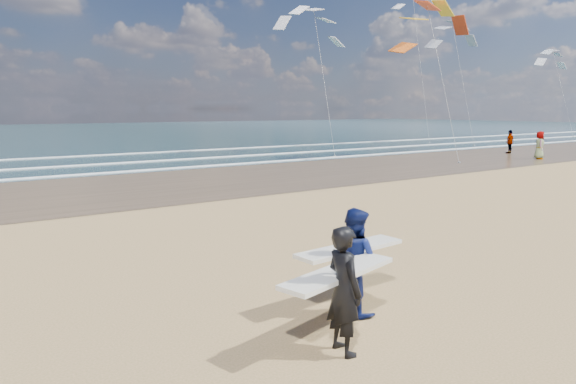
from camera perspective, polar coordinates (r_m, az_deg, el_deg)
wet_sand_strip at (r=34.25m, az=12.59°, el=3.25°), size 220.00×12.00×0.01m
ocean at (r=81.18m, az=-16.68°, el=6.43°), size 220.00×100.00×0.02m
foam_breakers at (r=41.74m, az=2.38°, el=4.57°), size 220.00×11.70×0.05m
surfer_near at (r=7.41m, az=6.17°, el=-10.54°), size 2.26×1.22×1.85m
surfer_far at (r=8.84m, az=7.40°, el=-7.46°), size 2.23×1.14×1.81m
beachgoer_0 at (r=39.46m, az=26.17°, el=4.69°), size 1.11×1.05×1.92m
beachgoer_1 at (r=43.50m, az=23.43°, el=5.14°), size 1.11×0.56×1.82m
kite_0 at (r=36.89m, az=16.23°, el=14.59°), size 7.34×4.91×11.81m
kite_1 at (r=39.98m, az=3.72°, el=14.22°), size 6.32×4.80×12.22m
kite_2 at (r=53.61m, az=18.54°, el=13.28°), size 6.84×4.85×13.16m
kite_4 at (r=73.66m, az=28.01°, el=10.71°), size 6.07×4.77×11.97m
kite_5 at (r=55.48m, az=14.39°, el=14.63°), size 5.48×4.70×16.75m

